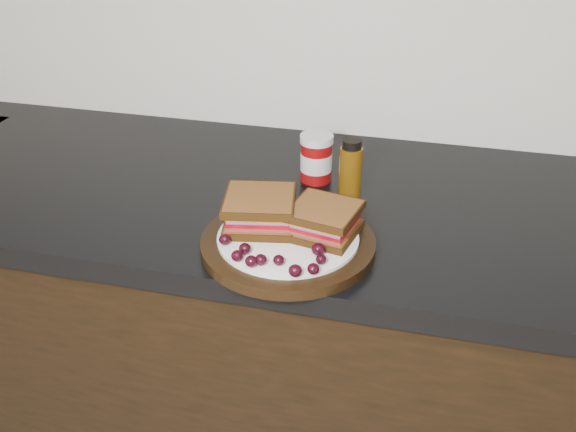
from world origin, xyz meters
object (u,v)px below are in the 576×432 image
(plate, at_px, (288,244))
(condiment_jar, at_px, (316,158))
(sandwich_left, at_px, (260,210))
(oil_bottle, at_px, (351,169))

(plate, relative_size, condiment_jar, 3.02)
(plate, bearing_deg, sandwich_left, 155.98)
(plate, distance_m, condiment_jar, 0.25)
(sandwich_left, bearing_deg, oil_bottle, 43.85)
(sandwich_left, relative_size, condiment_jar, 1.22)
(condiment_jar, bearing_deg, oil_bottle, -37.56)
(sandwich_left, distance_m, condiment_jar, 0.23)
(plate, distance_m, sandwich_left, 0.07)
(plate, distance_m, oil_bottle, 0.21)
(plate, xyz_separation_m, sandwich_left, (-0.05, 0.02, 0.04))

